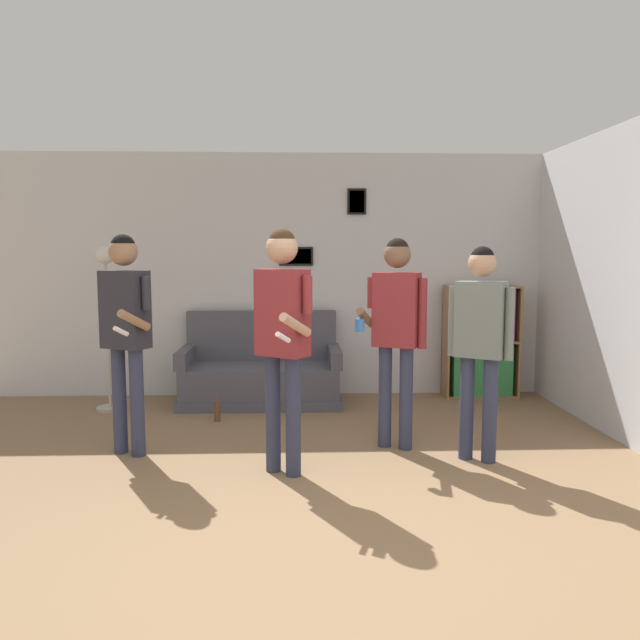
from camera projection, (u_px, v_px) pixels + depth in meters
The scene contains 11 objects.
ground_plane at pixel (325, 560), 3.29m from camera, with size 20.00×20.00×0.00m, color #846647.
wall_back at pixel (309, 275), 7.01m from camera, with size 7.61×0.08×2.70m.
wall_right at pixel (632, 284), 5.16m from camera, with size 0.06×6.26×2.70m.
couch at pixel (261, 374), 6.69m from camera, with size 1.70×0.80×0.97m.
bookshelf at pixel (481, 342), 6.94m from camera, with size 0.81×0.30×1.24m.
floor_lamp at pixel (107, 305), 6.29m from camera, with size 0.28×0.28×1.67m.
person_player_foreground_left at pixel (125, 320), 4.88m from camera, with size 0.45×0.59×1.75m.
person_player_foreground_center at pixel (282, 323), 4.45m from camera, with size 0.42×0.61×1.78m.
person_watcher_holding_cup at pixel (396, 320), 5.05m from camera, with size 0.58×0.37×1.73m.
person_spectator_near_bookshelf at pixel (480, 331), 4.75m from camera, with size 0.44×0.36×1.66m.
bottle_on_floor at pixel (217, 411), 5.96m from camera, with size 0.06×0.06×0.25m.
Camera 1 is at (-0.14, -3.13, 1.62)m, focal length 35.00 mm.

